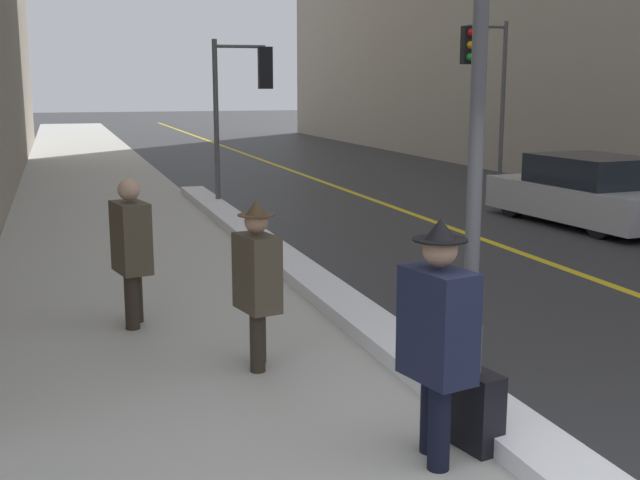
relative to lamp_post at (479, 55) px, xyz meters
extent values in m
cube|color=#B2AFA8|center=(-2.16, 13.22, -2.86)|extent=(4.00, 80.00, 0.01)
cube|color=gold|center=(3.84, 13.22, -2.86)|extent=(0.16, 80.00, 0.00)
cube|color=white|center=(0.01, 5.40, -2.78)|extent=(0.55, 17.66, 0.17)
cylinder|color=#515156|center=(0.00, 0.00, -0.59)|extent=(0.12, 0.12, 4.54)
cylinder|color=#515156|center=(0.21, 11.83, -1.06)|extent=(0.11, 0.11, 3.61)
cylinder|color=#515156|center=(0.76, 11.80, 0.59)|extent=(1.10, 0.13, 0.07)
cube|color=black|center=(1.30, 11.77, 0.14)|extent=(0.31, 0.22, 0.90)
sphere|color=red|center=(1.31, 11.89, 0.43)|extent=(0.19, 0.19, 0.19)
sphere|color=orange|center=(1.31, 11.89, 0.14)|extent=(0.19, 0.19, 0.19)
sphere|color=green|center=(1.31, 11.89, -0.14)|extent=(0.19, 0.19, 0.19)
cylinder|color=#515156|center=(7.59, 12.38, -0.77)|extent=(0.11, 0.11, 4.19)
cylinder|color=#515156|center=(7.04, 12.33, 1.18)|extent=(1.10, 0.18, 0.07)
cube|color=black|center=(6.49, 12.27, 0.73)|extent=(0.32, 0.23, 0.90)
sphere|color=red|center=(6.51, 12.16, 1.01)|extent=(0.19, 0.19, 0.19)
sphere|color=orange|center=(6.51, 12.16, 0.73)|extent=(0.19, 0.19, 0.19)
sphere|color=green|center=(6.51, 12.16, 0.44)|extent=(0.19, 0.19, 0.19)
cylinder|color=black|center=(-0.65, -0.65, -2.42)|extent=(0.16, 0.16, 0.89)
cylinder|color=black|center=(-0.71, -0.91, -2.42)|extent=(0.16, 0.16, 0.89)
cube|color=#191E38|center=(-0.68, -0.78, -1.85)|extent=(0.42, 0.59, 0.78)
sphere|color=tan|center=(-0.68, -0.78, -1.32)|extent=(0.24, 0.24, 0.24)
cylinder|color=black|center=(-0.68, -0.78, -1.25)|extent=(0.37, 0.37, 0.01)
cone|color=black|center=(-0.68, -0.78, -1.18)|extent=(0.23, 0.23, 0.15)
cylinder|color=#2A241B|center=(-1.38, 1.60, -2.46)|extent=(0.14, 0.14, 0.82)
cylinder|color=#2A241B|center=(-1.45, 1.36, -2.46)|extent=(0.14, 0.14, 0.82)
cube|color=#473D2D|center=(-1.41, 1.48, -1.94)|extent=(0.39, 0.54, 0.71)
sphere|color=tan|center=(-1.41, 1.48, -1.45)|extent=(0.22, 0.22, 0.22)
cylinder|color=#4C3823|center=(-1.41, 1.48, -1.39)|extent=(0.34, 0.34, 0.01)
cone|color=#4C3823|center=(-1.41, 1.48, -1.33)|extent=(0.21, 0.21, 0.13)
cylinder|color=#2A241B|center=(-2.37, 3.34, -2.42)|extent=(0.15, 0.15, 0.89)
cylinder|color=#2A241B|center=(-2.43, 3.08, -2.42)|extent=(0.15, 0.15, 0.89)
cube|color=#473D2D|center=(-2.40, 3.21, -1.86)|extent=(0.42, 0.59, 0.77)
sphere|color=tan|center=(-2.40, 3.21, -1.33)|extent=(0.24, 0.24, 0.24)
cube|color=#B2B2B7|center=(6.51, 7.34, -2.41)|extent=(2.11, 4.25, 0.64)
cube|color=black|center=(6.52, 7.24, -1.81)|extent=(1.81, 2.27, 0.55)
cylinder|color=black|center=(5.65, 8.55, -2.56)|extent=(0.28, 0.63, 0.61)
cylinder|color=black|center=(7.16, 8.67, -2.56)|extent=(0.28, 0.63, 0.61)
cylinder|color=black|center=(5.86, 6.01, -2.56)|extent=(0.28, 0.63, 0.61)
cube|color=black|center=(-0.30, -0.72, -2.56)|extent=(0.29, 0.40, 0.60)
cylinder|color=#4C4C51|center=(-0.30, -0.72, -2.09)|extent=(0.02, 0.02, 0.35)
camera|label=1|loc=(-3.10, -5.57, -0.23)|focal=45.00mm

